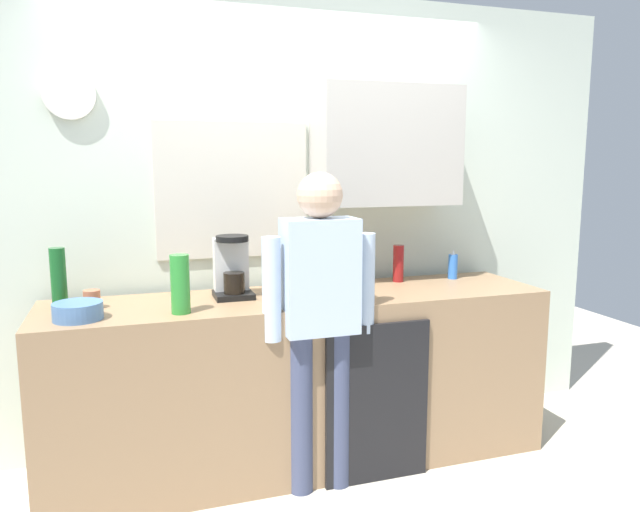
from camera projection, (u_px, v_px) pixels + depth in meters
ground_plane at (320, 487)px, 3.04m from camera, size 8.00×8.00×0.00m
kitchen_counter at (303, 379)px, 3.25m from camera, size 2.68×0.64×0.94m
dishwasher_panel at (378, 404)px, 3.04m from camera, size 0.56×0.02×0.84m
back_wall_assembly at (295, 210)px, 3.51m from camera, size 4.28×0.42×2.60m
coffee_maker at (232, 269)px, 3.14m from camera, size 0.20×0.20×0.33m
bottle_clear_soda at (180, 284)px, 2.79m from camera, size 0.09×0.09×0.28m
bottle_red_vinegar at (398, 263)px, 3.54m from camera, size 0.06×0.06×0.22m
bottle_green_wine at (59, 278)px, 2.88m from camera, size 0.07×0.07×0.30m
cup_terracotta_mug at (92, 299)px, 2.89m from camera, size 0.08×0.08×0.09m
cup_white_mug at (312, 282)px, 3.29m from camera, size 0.08×0.08×0.10m
mixing_bowl at (78, 311)px, 2.69m from camera, size 0.22×0.22×0.08m
dish_soap at (453, 266)px, 3.64m from camera, size 0.06×0.06×0.18m
person_at_sink at (320, 307)px, 2.90m from camera, size 0.57×0.22×1.60m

